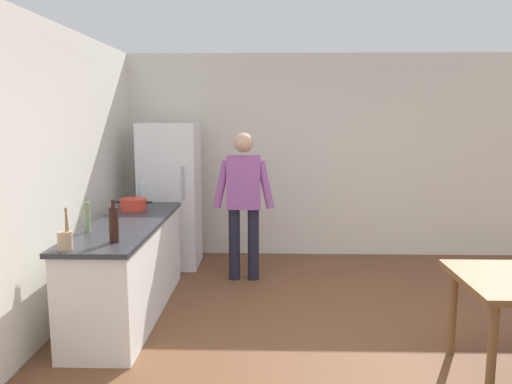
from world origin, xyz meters
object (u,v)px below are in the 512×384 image
(utensil_jar, at_px, (65,240))
(refrigerator, at_px, (170,195))
(cooking_pot, at_px, (133,204))
(bottle_water_clear, at_px, (142,193))
(bottle_vinegar_tall, at_px, (87,216))
(person, at_px, (244,196))
(bottle_wine_dark, at_px, (114,224))

(utensil_jar, bearing_deg, refrigerator, 83.95)
(cooking_pot, xyz_separation_m, bottle_water_clear, (0.01, 0.33, 0.07))
(bottle_water_clear, xyz_separation_m, bottle_vinegar_tall, (-0.12, -1.36, 0.01))
(person, height_order, cooking_pot, person)
(cooking_pot, bearing_deg, bottle_vinegar_tall, -96.59)
(refrigerator, relative_size, utensil_jar, 5.62)
(bottle_water_clear, bearing_deg, utensil_jar, -92.32)
(person, bearing_deg, bottle_water_clear, -175.12)
(refrigerator, xyz_separation_m, utensil_jar, (-0.27, -2.59, 0.08))
(refrigerator, relative_size, bottle_water_clear, 6.00)
(person, relative_size, utensil_jar, 5.31)
(refrigerator, xyz_separation_m, bottle_vinegar_tall, (-0.32, -2.01, 0.14))
(bottle_wine_dark, bearing_deg, utensil_jar, -141.65)
(person, xyz_separation_m, bottle_water_clear, (-1.15, -0.10, 0.05))
(bottle_water_clear, distance_m, bottle_wine_dark, 1.72)
(bottle_vinegar_tall, bearing_deg, person, 48.89)
(refrigerator, height_order, bottle_water_clear, refrigerator)
(person, xyz_separation_m, utensil_jar, (-1.22, -2.03, 0.00))
(person, relative_size, bottle_wine_dark, 5.00)
(refrigerator, relative_size, bottle_vinegar_tall, 5.62)
(refrigerator, relative_size, person, 1.06)
(refrigerator, bearing_deg, bottle_vinegar_tall, -99.07)
(bottle_wine_dark, bearing_deg, cooking_pot, 99.15)
(cooking_pot, xyz_separation_m, utensil_jar, (-0.07, -1.61, 0.02))
(refrigerator, distance_m, bottle_vinegar_tall, 2.04)
(bottle_water_clear, bearing_deg, bottle_vinegar_tall, -95.24)
(utensil_jar, distance_m, bottle_vinegar_tall, 0.58)
(refrigerator, bearing_deg, cooking_pot, -101.62)
(bottle_vinegar_tall, bearing_deg, bottle_water_clear, 84.76)
(utensil_jar, bearing_deg, cooking_pot, 87.42)
(refrigerator, bearing_deg, bottle_wine_dark, -89.53)
(refrigerator, xyz_separation_m, bottle_wine_dark, (0.02, -2.35, 0.15))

